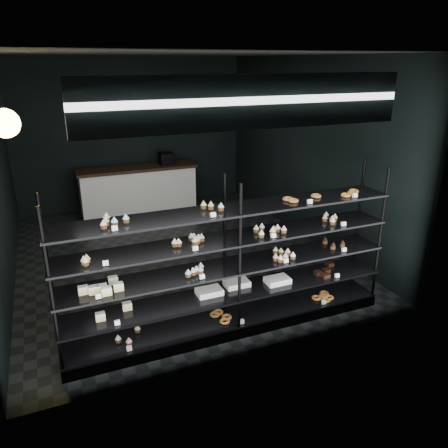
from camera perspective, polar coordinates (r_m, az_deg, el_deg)
name	(u,v)px	position (r m, az deg, el deg)	size (l,w,h in m)	color
room	(170,161)	(7.08, -7.07, 8.11)	(5.01, 6.01, 3.20)	black
display_shelf	(230,283)	(5.22, 0.79, -7.77)	(4.00, 0.50, 1.91)	black
signage	(253,102)	(4.18, 3.75, 15.60)	(3.30, 0.05, 0.50)	#110D42
pendant_lamp	(5,123)	(5.59, -26.71, 11.68)	(0.33, 0.33, 0.89)	black
service_counter	(139,188)	(9.70, -11.07, 4.60)	(2.53, 0.65, 1.23)	silver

